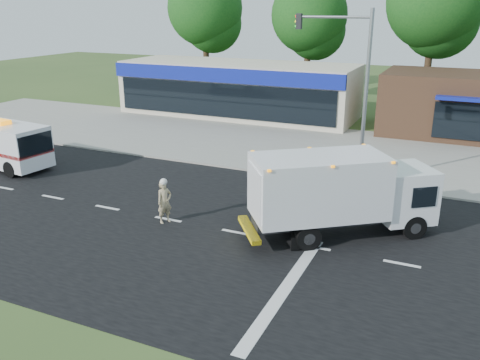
{
  "coord_description": "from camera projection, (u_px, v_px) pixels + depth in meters",
  "views": [
    {
      "loc": [
        7.25,
        -15.8,
        8.08
      ],
      "look_at": [
        -0.36,
        1.1,
        1.7
      ],
      "focal_mm": 38.0,
      "sensor_mm": 36.0,
      "label": 1
    }
  ],
  "objects": [
    {
      "name": "ground",
      "position": [
        237.0,
        233.0,
        19.06
      ],
      "size": [
        120.0,
        120.0,
        0.0
      ],
      "primitive_type": "plane",
      "color": "#385123",
      "rests_on": "ground"
    },
    {
      "name": "background_trees",
      "position": [
        371.0,
        15.0,
        41.28
      ],
      "size": [
        36.77,
        7.39,
        12.1
      ],
      "color": "#332114",
      "rests_on": "ground"
    },
    {
      "name": "traffic_signal_pole",
      "position": [
        353.0,
        79.0,
        23.1
      ],
      "size": [
        3.51,
        0.25,
        8.0
      ],
      "color": "gray",
      "rests_on": "ground"
    },
    {
      "name": "road_asphalt",
      "position": [
        237.0,
        233.0,
        19.06
      ],
      "size": [
        60.0,
        14.0,
        0.02
      ],
      "primitive_type": "cube",
      "color": "black",
      "rests_on": "ground"
    },
    {
      "name": "emergency_worker",
      "position": [
        165.0,
        201.0,
        19.7
      ],
      "size": [
        0.64,
        0.74,
        1.82
      ],
      "rotation": [
        0.0,
        0.0,
        1.11
      ],
      "color": "tan",
      "rests_on": "ground"
    },
    {
      "name": "lane_markings",
      "position": [
        256.0,
        254.0,
        17.37
      ],
      "size": [
        55.2,
        7.0,
        0.01
      ],
      "color": "silver",
      "rests_on": "road_asphalt"
    },
    {
      "name": "ems_box_truck",
      "position": [
        339.0,
        190.0,
        18.33
      ],
      "size": [
        6.92,
        5.88,
        3.11
      ],
      "rotation": [
        0.0,
        0.0,
        0.63
      ],
      "color": "black",
      "rests_on": "ground"
    },
    {
      "name": "retail_strip_mall",
      "position": [
        238.0,
        89.0,
        39.09
      ],
      "size": [
        18.0,
        6.2,
        4.0
      ],
      "color": "beige",
      "rests_on": "ground"
    },
    {
      "name": "sidewalk",
      "position": [
        303.0,
        170.0,
        26.12
      ],
      "size": [
        60.0,
        2.4,
        0.12
      ],
      "primitive_type": "cube",
      "color": "gray",
      "rests_on": "ground"
    },
    {
      "name": "parking_apron",
      "position": [
        331.0,
        145.0,
        31.13
      ],
      "size": [
        60.0,
        9.0,
        0.02
      ],
      "primitive_type": "cube",
      "color": "gray",
      "rests_on": "ground"
    },
    {
      "name": "brown_storefront",
      "position": [
        462.0,
        105.0,
        32.93
      ],
      "size": [
        10.0,
        6.7,
        4.0
      ],
      "color": "#382316",
      "rests_on": "ground"
    },
    {
      "name": "ambulance_van",
      "position": [
        4.0,
        144.0,
        26.33
      ],
      "size": [
        5.61,
        2.67,
        2.55
      ],
      "rotation": [
        0.0,
        0.0,
        -0.11
      ],
      "color": "white",
      "rests_on": "ground"
    }
  ]
}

